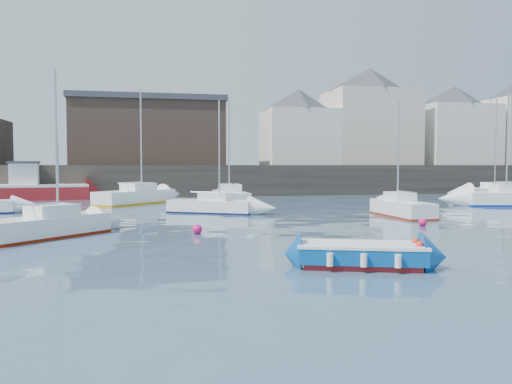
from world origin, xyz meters
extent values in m
plane|color=#2D4760|center=(0.00, 0.00, 0.00)|extent=(220.00, 220.00, 0.00)
cube|color=#28231E|center=(0.00, 35.00, 1.50)|extent=(90.00, 5.00, 3.00)
cube|color=#28231E|center=(0.00, 53.00, 1.40)|extent=(90.00, 32.00, 2.80)
cube|color=beige|center=(20.00, 42.00, 7.30)|extent=(10.00, 8.00, 9.00)
pyramid|color=#3A3D44|center=(20.00, 42.00, 13.20)|extent=(13.36, 13.36, 2.80)
cube|color=white|center=(31.00, 41.50, 6.55)|extent=(9.00, 7.00, 7.50)
pyramid|color=#3A3D44|center=(31.00, 41.50, 11.53)|extent=(11.88, 11.88, 2.45)
cube|color=white|center=(11.00, 41.50, 6.05)|extent=(8.00, 7.00, 6.50)
pyramid|color=#3A3D44|center=(11.00, 41.50, 10.53)|extent=(11.14, 11.14, 2.45)
cube|color=#3D2D26|center=(-6.00, 43.00, 6.30)|extent=(16.00, 10.00, 7.00)
cube|color=#3A3D44|center=(-6.00, 43.00, 10.10)|extent=(16.40, 10.40, 0.60)
cube|color=maroon|center=(0.46, -1.11, 0.08)|extent=(3.50, 2.29, 0.16)
cube|color=#074B98|center=(0.46, -1.11, 0.38)|extent=(3.83, 2.55, 0.44)
cube|color=white|center=(0.46, -1.11, 0.65)|extent=(3.91, 2.60, 0.08)
cube|color=white|center=(0.46, -1.11, 0.45)|extent=(3.02, 1.90, 0.40)
cube|color=tan|center=(0.46, -1.11, 0.55)|extent=(0.57, 1.08, 0.06)
cylinder|color=white|center=(-0.13, -0.01, 0.35)|extent=(0.18, 0.18, 0.35)
cylinder|color=white|center=(-0.67, -1.64, 0.35)|extent=(0.18, 0.18, 0.35)
cylinder|color=white|center=(0.73, -0.30, 0.35)|extent=(0.18, 0.18, 0.35)
cylinder|color=white|center=(0.19, -1.93, 0.35)|extent=(0.18, 0.18, 0.35)
cylinder|color=white|center=(1.59, -0.59, 0.35)|extent=(0.18, 0.18, 0.35)
cylinder|color=white|center=(1.05, -2.21, 0.35)|extent=(0.18, 0.18, 0.35)
cube|color=maroon|center=(-15.20, 31.50, 0.55)|extent=(8.37, 4.04, 1.11)
cube|color=white|center=(-15.20, 31.50, 1.21)|extent=(8.37, 4.04, 0.20)
cube|color=white|center=(-16.40, 31.34, 2.21)|extent=(2.46, 2.28, 1.81)
cube|color=#3A3D44|center=(-16.40, 31.34, 3.22)|extent=(2.68, 2.51, 0.20)
cylinder|color=silver|center=(-13.71, 31.70, 3.32)|extent=(0.10, 0.10, 4.02)
cube|color=white|center=(-9.69, 6.98, 0.43)|extent=(4.77, 4.99, 0.86)
cube|color=#861801|center=(-9.69, 6.98, 0.06)|extent=(4.81, 5.04, 0.11)
cube|color=white|center=(-9.51, 7.17, 1.09)|extent=(2.16, 2.20, 0.48)
cylinder|color=silver|center=(-9.34, 7.36, 3.86)|extent=(0.10, 0.10, 6.02)
cube|color=white|center=(-1.97, 16.24, 0.40)|extent=(5.49, 4.05, 0.80)
cube|color=#0D1643|center=(-1.97, 16.24, 0.05)|extent=(5.54, 4.09, 0.11)
cube|color=white|center=(-1.73, 16.11, 1.02)|extent=(2.25, 2.01, 0.44)
cylinder|color=silver|center=(-1.50, 15.99, 3.86)|extent=(0.09, 0.09, 6.12)
cube|color=white|center=(8.50, 11.82, 0.45)|extent=(1.67, 5.03, 0.90)
cube|color=maroon|center=(8.50, 11.82, 0.06)|extent=(1.69, 5.08, 0.12)
cube|color=white|center=(8.50, 12.07, 1.15)|extent=(1.23, 1.77, 0.50)
cylinder|color=silver|center=(8.49, 12.32, 3.78)|extent=(0.10, 0.10, 5.76)
cube|color=white|center=(20.23, 17.60, 1.29)|extent=(2.87, 2.26, 0.56)
cylinder|color=silver|center=(19.87, 17.68, 5.21)|extent=(0.11, 0.11, 8.40)
cube|color=white|center=(0.18, 22.67, 0.50)|extent=(2.08, 6.10, 0.99)
cube|color=yellow|center=(0.18, 22.67, 0.07)|extent=(2.10, 6.16, 0.13)
cube|color=white|center=(0.17, 22.97, 1.27)|extent=(1.50, 2.15, 0.55)
cylinder|color=silver|center=(0.17, 23.27, 4.47)|extent=(0.11, 0.11, 6.96)
cube|color=white|center=(25.79, 25.87, 0.45)|extent=(7.10, 2.40, 0.91)
cube|color=gold|center=(25.79, 25.87, 0.06)|extent=(7.17, 2.43, 0.12)
cube|color=white|center=(25.44, 25.88, 1.16)|extent=(2.50, 1.74, 0.50)
cylinder|color=silver|center=(25.08, 25.88, 4.96)|extent=(0.10, 0.10, 8.11)
cube|color=white|center=(-6.89, 24.96, 0.52)|extent=(6.23, 6.57, 1.03)
cube|color=#DE9C07|center=(-6.89, 24.96, 0.07)|extent=(6.29, 6.64, 0.14)
cube|color=white|center=(-6.66, 25.21, 1.32)|extent=(2.83, 2.89, 0.57)
cylinder|color=silver|center=(-6.43, 25.47, 4.98)|extent=(0.11, 0.11, 7.90)
sphere|color=#E4135F|center=(-3.61, 6.84, 0.00)|extent=(0.44, 0.44, 0.44)
sphere|color=#E4135F|center=(7.36, 7.52, 0.00)|extent=(0.40, 0.40, 0.40)
sphere|color=#E4135F|center=(0.53, 15.79, 0.00)|extent=(0.44, 0.44, 0.44)
camera|label=1|loc=(-5.32, -14.49, 2.92)|focal=35.00mm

